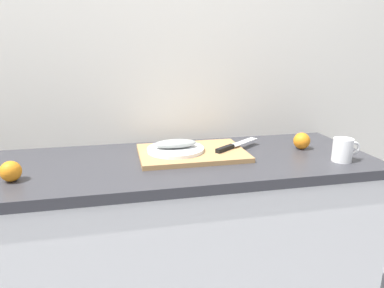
% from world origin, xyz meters
% --- Properties ---
extents(back_wall, '(3.20, 0.05, 2.50)m').
position_xyz_m(back_wall, '(0.00, 0.33, 1.25)').
color(back_wall, white).
rests_on(back_wall, ground_plane).
extents(kitchen_counter, '(2.00, 0.60, 0.90)m').
position_xyz_m(kitchen_counter, '(0.00, 0.00, 0.45)').
color(kitchen_counter, white).
rests_on(kitchen_counter, ground_plane).
extents(cutting_board, '(0.45, 0.32, 0.02)m').
position_xyz_m(cutting_board, '(0.24, 0.05, 0.91)').
color(cutting_board, tan).
rests_on(cutting_board, kitchen_counter).
extents(white_plate, '(0.24, 0.24, 0.01)m').
position_xyz_m(white_plate, '(0.17, 0.06, 0.93)').
color(white_plate, white).
rests_on(white_plate, cutting_board).
extents(fish_fillet, '(0.18, 0.08, 0.04)m').
position_xyz_m(fish_fillet, '(0.17, 0.06, 0.95)').
color(fish_fillet, '#999E99').
rests_on(fish_fillet, white_plate).
extents(chef_knife, '(0.25, 0.19, 0.02)m').
position_xyz_m(chef_knife, '(0.43, 0.05, 0.93)').
color(chef_knife, silver).
rests_on(chef_knife, cutting_board).
extents(coffee_mug_0, '(0.12, 0.08, 0.10)m').
position_xyz_m(coffee_mug_0, '(0.83, -0.17, 0.95)').
color(coffee_mug_0, white).
rests_on(coffee_mug_0, kitchen_counter).
extents(orange_0, '(0.08, 0.08, 0.08)m').
position_xyz_m(orange_0, '(0.75, 0.03, 0.94)').
color(orange_0, orange).
rests_on(orange_0, kitchen_counter).
extents(orange_1, '(0.07, 0.07, 0.07)m').
position_xyz_m(orange_1, '(-0.44, -0.11, 0.94)').
color(orange_1, orange).
rests_on(orange_1, kitchen_counter).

